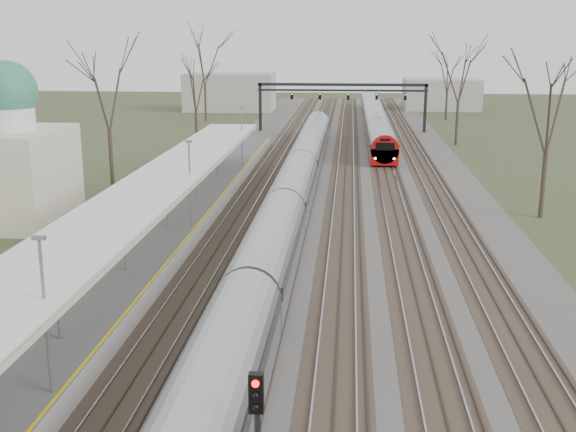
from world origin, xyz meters
name	(u,v)px	position (x,y,z in m)	size (l,w,h in m)	color
track_bed	(337,177)	(0.26, 55.00, 0.06)	(24.00, 160.00, 0.22)	#474442
platform	(183,220)	(-9.05, 37.50, 0.50)	(3.50, 69.00, 1.00)	#9E9B93
canopy	(162,181)	(-9.05, 32.99, 3.93)	(4.10, 50.00, 3.11)	slate
signal_gantry	(343,93)	(0.29, 84.99, 4.91)	(21.00, 0.59, 6.08)	black
tree_west_far	(107,87)	(-17.00, 48.00, 8.02)	(5.50, 5.50, 11.33)	#2D231C
tree_east_far	(550,108)	(14.00, 42.00, 7.29)	(5.00, 5.00, 10.30)	#2D231C
train_near	(293,189)	(-2.50, 42.99, 1.48)	(2.62, 75.21, 3.05)	#A8AAB2
train_far	(375,117)	(4.50, 89.45, 1.48)	(2.62, 60.21, 3.05)	#A8AAB2
signal_post	(257,425)	(-0.75, 9.76, 2.72)	(0.35, 0.45, 4.10)	black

